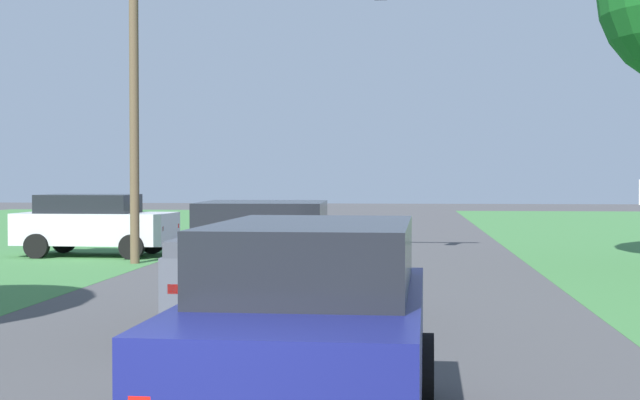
{
  "coord_description": "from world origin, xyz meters",
  "views": [
    {
      "loc": [
        1.73,
        -4.19,
        2.27
      ],
      "look_at": [
        -0.21,
        16.3,
        1.72
      ],
      "focal_mm": 52.06,
      "sensor_mm": 36.0,
      "label": 1
    }
  ],
  "objects_px": {
    "crossing_suv_far": "(95,223)",
    "traffic_light": "(201,53)",
    "pickup_truck_lead": "(264,263)",
    "red_suv_near": "(311,327)"
  },
  "relations": [
    {
      "from": "crossing_suv_far",
      "to": "traffic_light",
      "type": "bearing_deg",
      "value": -30.54
    },
    {
      "from": "red_suv_near",
      "to": "crossing_suv_far",
      "type": "xyz_separation_m",
      "value": [
        -7.97,
        17.55,
        -0.07
      ]
    },
    {
      "from": "pickup_truck_lead",
      "to": "crossing_suv_far",
      "type": "distance_m",
      "value": 13.46
    },
    {
      "from": "traffic_light",
      "to": "crossing_suv_far",
      "type": "height_order",
      "value": "traffic_light"
    },
    {
      "from": "traffic_light",
      "to": "red_suv_near",
      "type": "bearing_deg",
      "value": -73.99
    },
    {
      "from": "traffic_light",
      "to": "crossing_suv_far",
      "type": "relative_size",
      "value": 1.89
    },
    {
      "from": "pickup_truck_lead",
      "to": "crossing_suv_far",
      "type": "relative_size",
      "value": 1.18
    },
    {
      "from": "red_suv_near",
      "to": "traffic_light",
      "type": "bearing_deg",
      "value": 106.01
    },
    {
      "from": "red_suv_near",
      "to": "crossing_suv_far",
      "type": "relative_size",
      "value": 1.05
    },
    {
      "from": "red_suv_near",
      "to": "pickup_truck_lead",
      "type": "bearing_deg",
      "value": 102.69
    }
  ]
}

